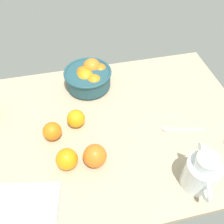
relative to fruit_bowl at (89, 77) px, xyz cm
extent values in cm
cube|color=tan|center=(4.06, -26.79, -7.03)|extent=(116.88, 81.61, 3.00)
cylinder|color=#234C56|center=(-0.39, -0.35, -4.93)|extent=(19.12, 19.12, 1.20)
cylinder|color=#234C56|center=(-0.39, -0.35, -0.65)|extent=(20.78, 20.78, 7.36)
torus|color=#234C56|center=(-0.39, -0.35, 3.03)|extent=(21.98, 21.98, 1.20)
sphere|color=orange|center=(6.02, 2.25, 0.51)|extent=(7.11, 7.11, 7.11)
sphere|color=orange|center=(2.33, 4.44, 1.55)|extent=(8.72, 8.72, 8.72)
sphere|color=orange|center=(-2.27, 1.60, 1.04)|extent=(6.83, 6.83, 6.83)
sphere|color=orange|center=(-2.58, -0.21, 0.25)|extent=(7.79, 7.79, 7.79)
sphere|color=orange|center=(-1.65, -1.64, 1.08)|extent=(7.80, 7.80, 7.80)
sphere|color=orange|center=(1.75, -5.18, 0.81)|extent=(7.18, 7.18, 7.18)
cylinder|color=white|center=(28.19, -57.11, 0.41)|extent=(11.09, 11.09, 11.88)
cylinder|color=white|center=(28.19, -57.11, 8.39)|extent=(7.28, 7.28, 4.08)
cone|color=white|center=(29.12, -52.56, 9.81)|extent=(3.50, 3.35, 2.80)
torus|color=white|center=(26.91, -63.32, 1.59)|extent=(2.47, 6.54, 6.43)
cylinder|color=#FE9C34|center=(28.19, -57.11, -2.22)|extent=(10.21, 10.21, 6.62)
sphere|color=orange|center=(-14.43, -40.59, -1.56)|extent=(7.94, 7.94, 7.94)
sphere|color=orange|center=(-4.45, -41.61, -1.25)|extent=(8.56, 8.56, 8.56)
sphere|color=orange|center=(-18.84, -26.71, -1.84)|extent=(7.39, 7.39, 7.39)
sphere|color=orange|center=(-8.96, -22.45, -1.81)|extent=(7.45, 7.45, 7.45)
ellipsoid|color=silver|center=(26.34, -33.16, -5.03)|extent=(3.62, 2.89, 1.00)
cylinder|color=silver|center=(35.12, -35.15, -5.18)|extent=(14.58, 3.96, 0.70)
camera|label=1|loc=(-8.26, -86.57, 73.93)|focal=38.62mm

